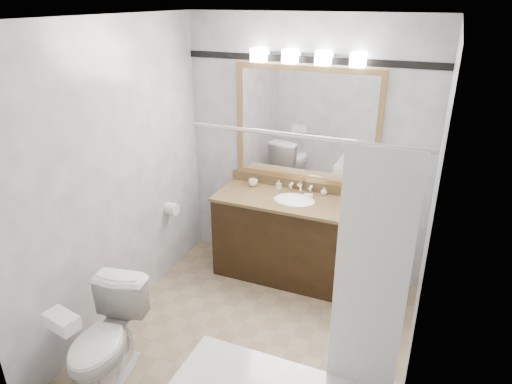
% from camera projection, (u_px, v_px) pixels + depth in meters
% --- Properties ---
extents(room, '(2.42, 2.62, 2.52)m').
position_uv_depth(room, '(252.00, 203.00, 3.28)').
color(room, gray).
rests_on(room, ground).
extents(vanity, '(1.53, 0.58, 0.97)m').
position_uv_depth(vanity, '(293.00, 238.00, 4.47)').
color(vanity, black).
rests_on(vanity, ground).
extents(mirror, '(1.40, 0.04, 1.10)m').
position_uv_depth(mirror, '(305.00, 126.00, 4.27)').
color(mirror, '#A8804B').
rests_on(mirror, room).
extents(vanity_light_bar, '(1.02, 0.14, 0.12)m').
position_uv_depth(vanity_light_bar, '(307.00, 57.00, 3.97)').
color(vanity_light_bar, silver).
rests_on(vanity_light_bar, room).
extents(accent_stripe, '(2.40, 0.01, 0.06)m').
position_uv_depth(accent_stripe, '(309.00, 60.00, 4.04)').
color(accent_stripe, black).
rests_on(accent_stripe, room).
extents(tp_roll, '(0.11, 0.12, 0.12)m').
position_uv_depth(tp_roll, '(172.00, 209.00, 4.47)').
color(tp_roll, white).
rests_on(tp_roll, room).
extents(toilet, '(0.53, 0.78, 0.74)m').
position_uv_depth(toilet, '(106.00, 340.00, 3.24)').
color(toilet, white).
rests_on(toilet, ground).
extents(tissue_box, '(0.24, 0.16, 0.09)m').
position_uv_depth(tissue_box, '(62.00, 321.00, 2.80)').
color(tissue_box, white).
rests_on(tissue_box, toilet).
extents(coffee_maker, '(0.19, 0.22, 0.34)m').
position_uv_depth(coffee_maker, '(362.00, 194.00, 3.99)').
color(coffee_maker, black).
rests_on(coffee_maker, vanity).
extents(cup_left, '(0.12, 0.12, 0.07)m').
position_uv_depth(cup_left, '(253.00, 183.00, 4.60)').
color(cup_left, white).
rests_on(cup_left, vanity).
extents(soap_bottle_a, '(0.05, 0.05, 0.09)m').
position_uv_depth(soap_bottle_a, '(279.00, 185.00, 4.52)').
color(soap_bottle_a, white).
rests_on(soap_bottle_a, vanity).
extents(soap_bottle_b, '(0.08, 0.08, 0.08)m').
position_uv_depth(soap_bottle_b, '(324.00, 191.00, 4.39)').
color(soap_bottle_b, white).
rests_on(soap_bottle_b, vanity).
extents(soap_bar, '(0.09, 0.07, 0.03)m').
position_uv_depth(soap_bar, '(309.00, 196.00, 4.36)').
color(soap_bar, beige).
rests_on(soap_bar, vanity).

